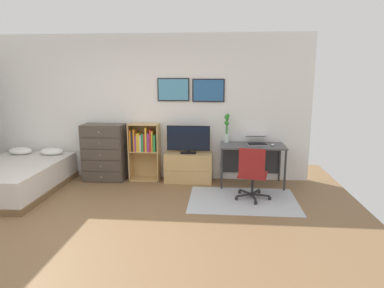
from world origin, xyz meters
TOP-DOWN VIEW (x-y plane):
  - ground_plane at (0.00, 0.00)m, footprint 7.20×7.20m
  - wall_back_with_posters at (0.01, 2.43)m, footprint 6.12×0.09m
  - area_rug at (1.79, 1.26)m, footprint 1.70×1.20m
  - bed at (-2.05, 1.36)m, footprint 1.43×2.04m
  - dresser at (-0.76, 2.15)m, footprint 0.76×0.46m
  - bookshelf at (-0.01, 2.21)m, footprint 0.56×0.30m
  - tv_stand at (0.83, 2.17)m, footprint 0.87×0.41m
  - television at (0.83, 2.15)m, footprint 0.79×0.16m
  - desk at (1.99, 2.15)m, footprint 1.13×0.61m
  - office_chair at (1.92, 1.29)m, footprint 0.58×0.57m
  - laptop at (2.06, 2.16)m, footprint 0.40×0.43m
  - computer_mouse at (2.33, 2.03)m, footprint 0.06×0.10m
  - bamboo_vase at (1.53, 2.26)m, footprint 0.10×0.09m

SIDE VIEW (x-z plane):
  - ground_plane at x=0.00m, z-range 0.00..0.00m
  - area_rug at x=1.79m, z-range 0.00..0.01m
  - bed at x=-2.05m, z-range -0.06..0.55m
  - tv_stand at x=0.83m, z-range 0.00..0.54m
  - office_chair at x=1.92m, z-range 0.03..0.89m
  - dresser at x=-0.76m, z-range 0.00..1.06m
  - desk at x=1.99m, z-range 0.24..0.98m
  - bookshelf at x=-0.01m, z-range 0.12..1.19m
  - computer_mouse at x=2.33m, z-range 0.74..0.77m
  - television at x=0.83m, z-range 0.54..1.05m
  - laptop at x=2.06m, z-range 0.72..0.88m
  - bamboo_vase at x=1.53m, z-range 0.75..1.28m
  - wall_back_with_posters at x=0.01m, z-range 0.00..2.70m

